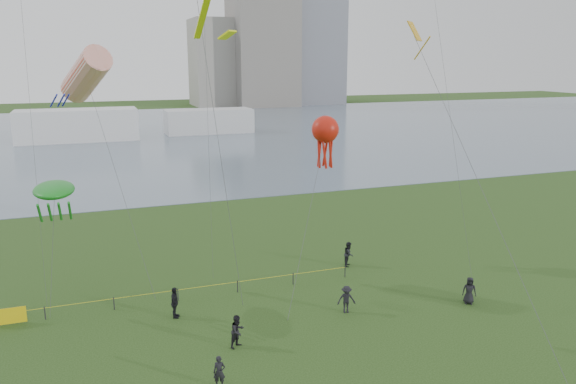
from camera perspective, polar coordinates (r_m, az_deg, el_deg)
name	(u,v)px	position (r m, az deg, el deg)	size (l,w,h in m)	color
lake	(140,135)	(120.60, -14.76, 5.65)	(400.00, 120.00, 0.08)	slate
building_mid	(262,47)	(189.80, -2.61, 14.49)	(20.00, 20.00, 38.00)	slate
building_low	(217,63)	(191.93, -7.24, 12.90)	(16.00, 18.00, 28.00)	gray
pavilion_left	(77,125)	(114.84, -20.60, 6.37)	(22.00, 8.00, 6.00)	silver
pavilion_right	(209,121)	(120.39, -8.05, 7.14)	(18.00, 7.00, 5.00)	silver
fence	(78,306)	(37.45, -20.57, -10.84)	(24.07, 0.07, 1.05)	black
spectator_a	(238,331)	(31.59, -5.14, -13.91)	(0.90, 0.70, 1.85)	black
spectator_b	(346,299)	(35.51, 5.95, -10.79)	(1.13, 0.65, 1.75)	black
spectator_c	(175,303)	(35.32, -11.44, -10.96)	(1.14, 0.47, 1.95)	black
spectator_d	(469,290)	(38.37, 17.94, -9.49)	(0.87, 0.56, 1.77)	black
spectator_f	(219,372)	(28.33, -6.99, -17.70)	(0.58, 0.38, 1.60)	black
spectator_g	(349,254)	(43.09, 6.19, -6.27)	(0.91, 0.71, 1.87)	black
kite_windsock	(86,75)	(40.96, -19.83, 11.15)	(5.56, 8.49, 16.32)	#3F3F42
kite_creature	(54,190)	(36.96, -22.68, 0.17)	(2.41, 4.67, 8.04)	#3F3F42
kite_octopus	(325,131)	(42.36, 3.80, 6.24)	(7.38, 10.29, 11.25)	#3F3F42
kite_delta	(423,51)	(34.66, 13.57, 13.77)	(1.83, 17.54, 17.57)	#3F3F42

